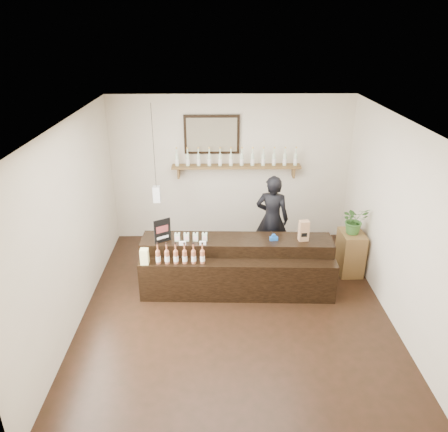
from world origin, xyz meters
The scene contains 10 objects.
ground centered at (0.00, 0.00, 0.00)m, with size 5.00×5.00×0.00m, color black.
room_shell centered at (0.00, 0.00, 1.70)m, with size 5.00×5.00×5.00m.
back_wall_decor centered at (-0.15, 2.37, 1.76)m, with size 2.66×0.96×1.69m.
counter centered at (0.04, 0.59, 0.40)m, with size 3.03×0.90×0.99m.
promo_sign centered at (-1.10, 0.61, 1.03)m, with size 0.24×0.16×0.38m.
paper_bag centered at (1.08, 0.64, 1.00)m, with size 0.16×0.13×0.33m.
tape_dispenser centered at (0.62, 0.64, 0.88)m, with size 0.13×0.06×0.11m.
side_cabinet centered at (2.00, 1.06, 0.38)m, with size 0.39×0.53×0.75m.
potted_plant centered at (2.00, 1.06, 0.99)m, with size 0.42×0.37×0.47m, color #366628.
shopkeeper centered at (0.70, 1.55, 0.90)m, with size 0.66×0.43×1.80m, color black.
Camera 1 is at (-0.25, -5.42, 3.96)m, focal length 35.00 mm.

